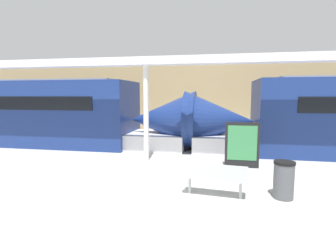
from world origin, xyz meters
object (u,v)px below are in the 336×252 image
Objects in this scene: train_right at (8,113)px; bench_near at (214,176)px; trash_bin at (284,180)px; poster_board at (242,145)px; support_column_near at (146,114)px.

bench_near is at bearing -27.78° from train_right.
bench_near is at bearing -172.30° from trash_bin.
train_right is at bearing 166.30° from poster_board.
bench_near is 0.45× the size of support_column_near.
bench_near is (10.66, -5.62, -1.00)m from train_right.
train_right reaches higher than poster_board.
support_column_near is (-3.45, 0.42, 0.98)m from poster_board.
poster_board reaches higher than bench_near.
poster_board is 0.44× the size of support_column_near.
trash_bin is (12.28, -5.40, -1.06)m from train_right.
train_right is at bearing 163.52° from support_column_near.
support_column_near reaches higher than trash_bin.
support_column_near reaches higher than bench_near.
poster_board is (-0.74, 2.58, 0.33)m from trash_bin.
poster_board is (0.88, 2.80, 0.27)m from bench_near.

